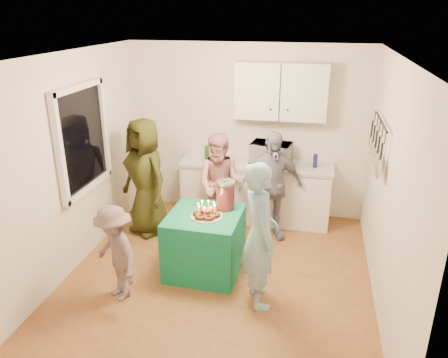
% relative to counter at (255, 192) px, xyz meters
% --- Properties ---
extents(floor, '(4.00, 4.00, 0.00)m').
position_rel_counter_xyz_m(floor, '(-0.20, -1.70, -0.43)').
color(floor, brown).
rests_on(floor, ground).
extents(ceiling, '(4.00, 4.00, 0.00)m').
position_rel_counter_xyz_m(ceiling, '(-0.20, -1.70, 2.17)').
color(ceiling, white).
rests_on(ceiling, floor).
extents(back_wall, '(3.60, 3.60, 0.00)m').
position_rel_counter_xyz_m(back_wall, '(-0.20, 0.30, 0.87)').
color(back_wall, silver).
rests_on(back_wall, floor).
extents(left_wall, '(4.00, 4.00, 0.00)m').
position_rel_counter_xyz_m(left_wall, '(-2.00, -1.70, 0.87)').
color(left_wall, silver).
rests_on(left_wall, floor).
extents(right_wall, '(4.00, 4.00, 0.00)m').
position_rel_counter_xyz_m(right_wall, '(1.60, -1.70, 0.87)').
color(right_wall, silver).
rests_on(right_wall, floor).
extents(window_night, '(0.04, 1.00, 1.20)m').
position_rel_counter_xyz_m(window_night, '(-1.97, -1.40, 1.12)').
color(window_night, black).
rests_on(window_night, left_wall).
extents(counter, '(2.20, 0.58, 0.86)m').
position_rel_counter_xyz_m(counter, '(0.00, 0.00, 0.00)').
color(counter, white).
rests_on(counter, floor).
extents(countertop, '(2.24, 0.62, 0.05)m').
position_rel_counter_xyz_m(countertop, '(0.00, -0.00, 0.46)').
color(countertop, beige).
rests_on(countertop, counter).
extents(upper_cabinet, '(1.30, 0.30, 0.80)m').
position_rel_counter_xyz_m(upper_cabinet, '(0.30, 0.15, 1.52)').
color(upper_cabinet, white).
rests_on(upper_cabinet, back_wall).
extents(pot_rack, '(0.12, 1.00, 0.60)m').
position_rel_counter_xyz_m(pot_rack, '(1.52, -1.00, 1.17)').
color(pot_rack, black).
rests_on(pot_rack, right_wall).
extents(microwave, '(0.62, 0.46, 0.32)m').
position_rel_counter_xyz_m(microwave, '(0.21, 0.00, 0.64)').
color(microwave, white).
rests_on(microwave, countertop).
extents(party_table, '(0.88, 0.88, 0.76)m').
position_rel_counter_xyz_m(party_table, '(-0.39, -1.56, -0.05)').
color(party_table, '#11734B').
rests_on(party_table, floor).
extents(donut_cake, '(0.38, 0.38, 0.18)m').
position_rel_counter_xyz_m(donut_cake, '(-0.35, -1.61, 0.42)').
color(donut_cake, '#381C0C').
rests_on(donut_cake, party_table).
extents(punch_jar, '(0.22, 0.22, 0.34)m').
position_rel_counter_xyz_m(punch_jar, '(-0.18, -1.34, 0.50)').
color(punch_jar, '#B50E27').
rests_on(punch_jar, party_table).
extents(man_birthday, '(0.59, 0.70, 1.63)m').
position_rel_counter_xyz_m(man_birthday, '(0.33, -2.03, 0.39)').
color(man_birthday, '#87B4C5').
rests_on(man_birthday, floor).
extents(woman_back_left, '(0.98, 0.89, 1.68)m').
position_rel_counter_xyz_m(woman_back_left, '(-1.45, -0.74, 0.41)').
color(woman_back_left, '#4C4E16').
rests_on(woman_back_left, floor).
extents(woman_back_center, '(0.71, 0.56, 1.46)m').
position_rel_counter_xyz_m(woman_back_center, '(-0.43, -0.51, 0.30)').
color(woman_back_center, '#C9697A').
rests_on(woman_back_center, floor).
extents(woman_back_right, '(0.98, 0.74, 1.55)m').
position_rel_counter_xyz_m(woman_back_right, '(0.28, -0.54, 0.35)').
color(woman_back_right, '#110F33').
rests_on(woman_back_right, floor).
extents(child_near_left, '(0.82, 0.76, 1.11)m').
position_rel_counter_xyz_m(child_near_left, '(-1.21, -2.28, 0.12)').
color(child_near_left, '#614E4E').
rests_on(child_near_left, floor).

